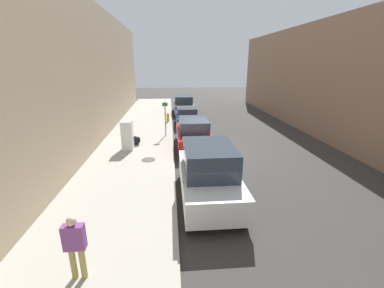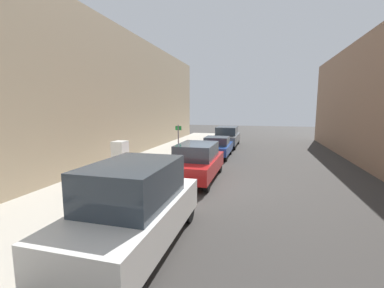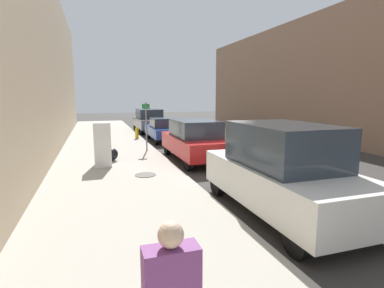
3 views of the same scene
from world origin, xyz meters
name	(u,v)px [view 3 (image 3 of 3)]	position (x,y,z in m)	size (l,w,h in m)	color
ground_plane	(213,162)	(0.00, 0.00, 0.00)	(80.00, 80.00, 0.00)	#383533
sidewalk_slab	(114,168)	(-4.07, 0.00, 0.06)	(4.49, 44.00, 0.12)	#B2ADA0
building_facade_near	(0,50)	(-7.48, 0.00, 4.22)	(2.33, 39.60, 8.44)	tan
building_facade_across	(383,74)	(8.97, 0.00, 3.80)	(2.21, 37.40, 7.61)	#937056
discarded_refrigerator	(102,144)	(-4.44, 0.17, 0.95)	(0.61, 0.71, 1.65)	white
manhole_cover	(145,175)	(-3.15, -1.67, 0.13)	(0.70, 0.70, 0.02)	#47443F
street_sign_post	(146,123)	(-2.31, 2.95, 1.44)	(0.36, 0.07, 2.33)	slate
fire_hydrant	(137,132)	(-2.19, 7.29, 0.50)	(0.22, 0.22, 0.73)	gold
trash_bag	(111,154)	(-4.09, 1.03, 0.39)	(0.53, 0.53, 0.53)	black
parked_van_white	(282,171)	(-0.62, -5.69, 1.04)	(1.99, 4.61, 2.12)	silver
parked_suv_red	(195,140)	(-0.62, 0.60, 0.89)	(1.91, 4.50, 1.74)	red
parked_hatchback_blue	(164,129)	(-0.62, 6.47, 0.73)	(1.77, 3.82, 1.44)	#23479E
parked_suv_gray	(149,120)	(-0.62, 11.75, 0.91)	(1.94, 4.85, 1.76)	slate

